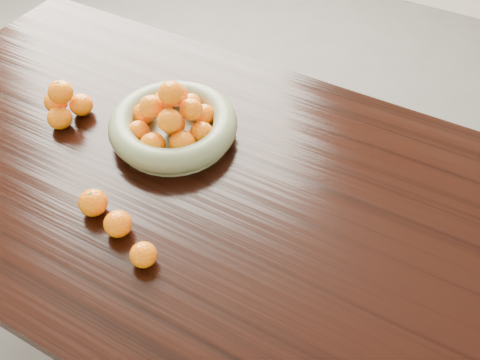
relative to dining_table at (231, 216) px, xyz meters
The scene contains 7 objects.
ground 0.66m from the dining_table, ahead, with size 5.00×5.00×0.00m, color #504E4C.
dining_table is the anchor object (origin of this frame).
fruit_bowl 0.28m from the dining_table, 156.15° to the left, with size 0.33×0.33×0.16m.
orange_pyramid 0.53m from the dining_table, behind, with size 0.13×0.13×0.11m.
loose_orange_0 0.33m from the dining_table, 140.14° to the right, with size 0.06×0.06×0.06m, color orange.
loose_orange_1 0.29m from the dining_table, 125.06° to the right, with size 0.06×0.06×0.06m, color orange.
loose_orange_2 0.29m from the dining_table, 102.95° to the right, with size 0.06×0.06×0.05m, color orange.
Camera 1 is at (0.42, -0.71, 1.68)m, focal length 40.00 mm.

